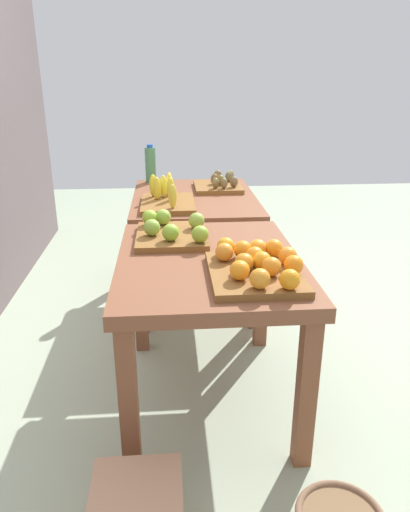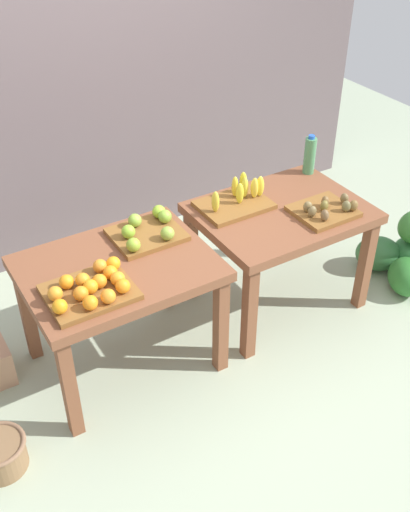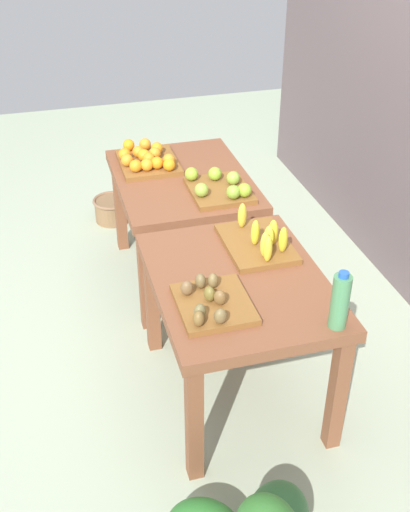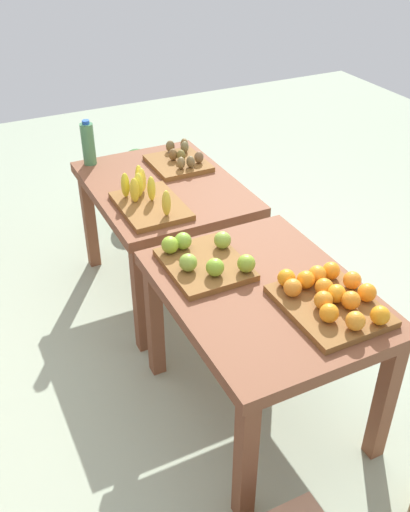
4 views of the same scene
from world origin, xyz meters
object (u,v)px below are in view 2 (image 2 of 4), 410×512
at_px(display_table_left, 119,280).
at_px(display_table_right, 280,223).
at_px(watermelon_pile, 401,254).
at_px(orange_bin, 91,288).
at_px(apple_bin, 147,231).
at_px(kiwi_bin, 325,210).
at_px(water_bottle, 310,155).
at_px(banana_crate, 237,200).

relative_size(display_table_left, display_table_right, 1.00).
distance_m(display_table_right, watermelon_pile, 1.07).
relative_size(orange_bin, apple_bin, 1.13).
distance_m(display_table_right, kiwi_bin, 0.30).
relative_size(orange_bin, watermelon_pile, 0.64).
bearing_deg(orange_bin, water_bottle, 14.65).
relative_size(display_table_right, water_bottle, 3.79).
bearing_deg(orange_bin, apple_bin, 34.40).
height_order(water_bottle, watermelon_pile, water_bottle).
distance_m(kiwi_bin, water_bottle, 0.55).
distance_m(kiwi_bin, watermelon_pile, 0.96).
bearing_deg(display_table_left, display_table_right, 0.00).
bearing_deg(kiwi_bin, display_table_left, 171.86).
bearing_deg(water_bottle, apple_bin, -174.09).
bearing_deg(display_table_right, display_table_left, 180.00).
xyz_separation_m(banana_crate, water_bottle, (0.67, 0.11, 0.09)).
bearing_deg(water_bottle, watermelon_pile, -46.55).
height_order(display_table_right, watermelon_pile, display_table_right).
distance_m(display_table_left, orange_bin, 0.32).
height_order(banana_crate, kiwi_bin, banana_crate).
bearing_deg(display_table_right, banana_crate, 141.03).
bearing_deg(banana_crate, display_table_right, -38.97).
bearing_deg(display_table_left, kiwi_bin, -8.14).
distance_m(banana_crate, watermelon_pile, 1.37).
relative_size(display_table_left, apple_bin, 2.59).
relative_size(banana_crate, watermelon_pile, 0.62).
bearing_deg(apple_bin, orange_bin, -145.60).
bearing_deg(banana_crate, water_bottle, 9.74).
bearing_deg(display_table_right, watermelon_pile, -13.82).
bearing_deg(watermelon_pile, water_bottle, 133.45).
bearing_deg(banana_crate, apple_bin, -178.18).
bearing_deg(kiwi_bin, watermelon_pile, -3.40).
height_order(kiwi_bin, water_bottle, water_bottle).
height_order(apple_bin, water_bottle, water_bottle).
xyz_separation_m(orange_bin, watermelon_pile, (2.28, -0.06, -0.60)).
relative_size(display_table_right, kiwi_bin, 2.89).
bearing_deg(orange_bin, display_table_right, 7.41).
bearing_deg(orange_bin, display_table_left, 38.57).
bearing_deg(apple_bin, banana_crate, 1.82).
relative_size(apple_bin, water_bottle, 1.46).
bearing_deg(apple_bin, watermelon_pile, -12.24).
xyz_separation_m(display_table_right, kiwi_bin, (0.19, -0.19, 0.14)).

